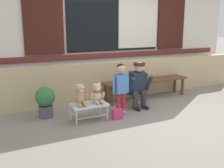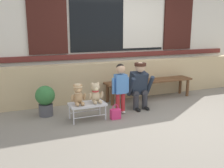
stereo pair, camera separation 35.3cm
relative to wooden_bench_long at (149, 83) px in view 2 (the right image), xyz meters
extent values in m
plane|color=gray|center=(-0.41, -1.06, -0.37)|extent=(60.00, 60.00, 0.00)
cube|color=tan|center=(-0.41, 0.37, 0.05)|extent=(6.80, 0.25, 0.85)
cube|color=silver|center=(-0.41, 0.89, 1.24)|extent=(6.94, 0.20, 3.22)
cube|color=maroon|center=(-0.41, 0.77, 0.58)|extent=(6.39, 0.04, 0.12)
cube|color=black|center=(-0.41, 0.78, 1.38)|extent=(2.40, 0.03, 1.40)
cube|color=silver|center=(0.23, 0.76, 1.38)|extent=(1.11, 0.02, 1.29)
cube|color=#3D1914|center=(-2.09, 0.77, 1.38)|extent=(0.84, 0.05, 1.43)
cube|color=#3D1914|center=(1.27, 0.77, 1.38)|extent=(0.84, 0.05, 1.43)
cube|color=brown|center=(0.00, -0.14, 0.05)|extent=(2.10, 0.11, 0.04)
cube|color=brown|center=(0.00, 0.00, 0.05)|extent=(2.10, 0.11, 0.04)
cube|color=brown|center=(0.00, 0.14, 0.05)|extent=(2.10, 0.11, 0.04)
cylinder|color=brown|center=(-0.97, -0.14, -0.17)|extent=(0.07, 0.07, 0.40)
cylinder|color=brown|center=(-0.97, 0.14, -0.17)|extent=(0.07, 0.07, 0.40)
cylinder|color=brown|center=(0.97, -0.14, -0.17)|extent=(0.07, 0.07, 0.40)
cylinder|color=brown|center=(0.97, 0.14, -0.17)|extent=(0.07, 0.07, 0.40)
cube|color=silver|center=(-1.71, -0.76, -0.09)|extent=(0.64, 0.36, 0.04)
cylinder|color=silver|center=(-2.00, -0.91, -0.24)|extent=(0.02, 0.02, 0.26)
cylinder|color=silver|center=(-2.00, -0.61, -0.24)|extent=(0.02, 0.02, 0.26)
cylinder|color=silver|center=(-1.42, -0.91, -0.24)|extent=(0.02, 0.02, 0.26)
cylinder|color=silver|center=(-1.42, -0.61, -0.24)|extent=(0.02, 0.02, 0.26)
cylinder|color=silver|center=(-1.71, -0.91, -0.27)|extent=(0.58, 0.02, 0.02)
cylinder|color=silver|center=(-1.71, -0.61, -0.27)|extent=(0.58, 0.02, 0.02)
ellipsoid|color=tan|center=(-1.87, -0.74, 0.04)|extent=(0.17, 0.14, 0.22)
sphere|color=tan|center=(-1.87, -0.75, 0.20)|extent=(0.15, 0.15, 0.15)
sphere|color=#F4C188|center=(-1.87, -0.80, 0.19)|extent=(0.06, 0.06, 0.06)
sphere|color=tan|center=(-1.92, -0.74, 0.26)|extent=(0.06, 0.06, 0.06)
ellipsoid|color=tan|center=(-1.98, -0.77, 0.06)|extent=(0.06, 0.11, 0.16)
ellipsoid|color=tan|center=(-1.92, -0.85, -0.04)|extent=(0.06, 0.15, 0.06)
sphere|color=tan|center=(-1.82, -0.74, 0.26)|extent=(0.06, 0.06, 0.06)
ellipsoid|color=tan|center=(-1.76, -0.77, 0.06)|extent=(0.06, 0.11, 0.16)
ellipsoid|color=tan|center=(-1.82, -0.85, -0.04)|extent=(0.06, 0.15, 0.06)
torus|color=beige|center=(-1.87, -0.74, 0.13)|extent=(0.13, 0.13, 0.02)
cylinder|color=beige|center=(-1.87, -0.74, 0.24)|extent=(0.17, 0.17, 0.01)
cylinder|color=beige|center=(-1.87, -0.74, 0.27)|extent=(0.10, 0.10, 0.04)
ellipsoid|color=#CCB289|center=(-1.55, -0.74, 0.04)|extent=(0.17, 0.14, 0.22)
sphere|color=#CCB289|center=(-1.55, -0.75, 0.20)|extent=(0.15, 0.15, 0.15)
sphere|color=#FFEEBB|center=(-1.55, -0.80, 0.19)|extent=(0.06, 0.06, 0.06)
sphere|color=#CCB289|center=(-1.60, -0.74, 0.26)|extent=(0.06, 0.06, 0.06)
ellipsoid|color=#CCB289|center=(-1.66, -0.77, 0.06)|extent=(0.06, 0.11, 0.16)
ellipsoid|color=#CCB289|center=(-1.60, -0.85, -0.04)|extent=(0.06, 0.15, 0.06)
sphere|color=#CCB289|center=(-1.50, -0.74, 0.26)|extent=(0.06, 0.06, 0.06)
ellipsoid|color=#CCB289|center=(-1.44, -0.77, 0.06)|extent=(0.06, 0.11, 0.16)
ellipsoid|color=#CCB289|center=(-1.50, -0.85, -0.04)|extent=(0.06, 0.15, 0.06)
torus|color=red|center=(-1.55, -0.74, 0.13)|extent=(0.13, 0.13, 0.02)
cylinder|color=#B7282D|center=(-1.08, -0.68, -0.15)|extent=(0.08, 0.08, 0.36)
ellipsoid|color=silver|center=(-1.08, -0.70, -0.35)|extent=(0.07, 0.12, 0.05)
cylinder|color=#B7282D|center=(-0.97, -0.68, -0.15)|extent=(0.08, 0.08, 0.36)
ellipsoid|color=silver|center=(-0.97, -0.70, -0.35)|extent=(0.07, 0.12, 0.05)
cube|color=#4C84CC|center=(-1.03, -0.68, 0.21)|extent=(0.22, 0.15, 0.36)
cylinder|color=#4C84CC|center=(-1.17, -0.68, 0.18)|extent=(0.06, 0.06, 0.30)
cylinder|color=#4C84CC|center=(-0.88, -0.68, 0.18)|extent=(0.06, 0.06, 0.30)
sphere|color=tan|center=(-1.03, -0.68, 0.49)|extent=(0.17, 0.17, 0.17)
sphere|color=black|center=(-1.03, -0.67, 0.51)|extent=(0.16, 0.16, 0.16)
cylinder|color=#333338|center=(-0.65, -0.60, -0.22)|extent=(0.11, 0.11, 0.30)
cylinder|color=#333338|center=(-0.65, -0.46, -0.05)|extent=(0.13, 0.32, 0.13)
ellipsoid|color=black|center=(-0.65, -0.68, -0.34)|extent=(0.09, 0.20, 0.06)
cylinder|color=#333338|center=(-0.45, -0.60, -0.22)|extent=(0.11, 0.11, 0.30)
cylinder|color=#333338|center=(-0.45, -0.46, -0.05)|extent=(0.13, 0.32, 0.13)
ellipsoid|color=black|center=(-0.45, -0.68, -0.34)|extent=(0.09, 0.20, 0.06)
cube|color=#232D3D|center=(-0.55, -0.49, 0.15)|extent=(0.32, 0.30, 0.47)
cylinder|color=#232D3D|center=(-0.76, -0.59, 0.11)|extent=(0.08, 0.28, 0.40)
cylinder|color=#232D3D|center=(-0.34, -0.59, 0.11)|extent=(0.08, 0.28, 0.40)
sphere|color=#DBB28E|center=(-0.55, -0.56, 0.48)|extent=(0.20, 0.20, 0.20)
cylinder|color=#422319|center=(-0.55, -0.56, 0.53)|extent=(0.23, 0.23, 0.06)
cube|color=brown|center=(-0.36, -0.40, 0.01)|extent=(0.10, 0.22, 0.16)
cube|color=#E53370|center=(-1.24, -0.92, -0.28)|extent=(0.18, 0.11, 0.18)
torus|color=#E53370|center=(-1.24, -0.92, -0.16)|extent=(0.11, 0.01, 0.11)
cylinder|color=#4C4C51|center=(-2.37, -0.26, -0.26)|extent=(0.26, 0.26, 0.22)
sphere|color=#337038|center=(-2.37, -0.26, 0.02)|extent=(0.36, 0.36, 0.36)
camera|label=1|loc=(-3.30, -4.83, 1.26)|focal=41.36mm
camera|label=2|loc=(-2.98, -4.97, 1.26)|focal=41.36mm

